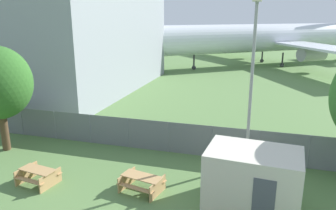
# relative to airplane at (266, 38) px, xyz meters

# --- Properties ---
(hangar_building) EXTENTS (25.92, 21.69, 13.12)m
(hangar_building) POSITION_rel_airplane_xyz_m (-25.97, -22.78, 1.52)
(hangar_building) COLOR #8E939E
(hangar_building) RESTS_ON ground
(perimeter_fence) EXTENTS (56.07, 0.07, 1.86)m
(perimeter_fence) POSITION_rel_airplane_xyz_m (-5.21, -36.78, -3.26)
(perimeter_fence) COLOR slate
(perimeter_fence) RESTS_ON ground
(airplane) EXTENTS (39.11, 32.53, 12.64)m
(airplane) POSITION_rel_airplane_xyz_m (0.00, 0.00, 0.00)
(airplane) COLOR silver
(airplane) RESTS_ON ground
(portable_cabin) EXTENTS (3.99, 2.81, 2.49)m
(portable_cabin) POSITION_rel_airplane_xyz_m (-0.26, -41.14, -2.94)
(portable_cabin) COLOR beige
(portable_cabin) RESTS_ON ground
(picnic_bench_near_cabin) EXTENTS (2.11, 1.74, 0.76)m
(picnic_bench_near_cabin) POSITION_rel_airplane_xyz_m (-5.12, -41.38, -3.71)
(picnic_bench_near_cabin) COLOR tan
(picnic_bench_near_cabin) RESTS_ON ground
(picnic_bench_open_grass) EXTENTS (1.94, 1.65, 0.76)m
(picnic_bench_open_grass) POSITION_rel_airplane_xyz_m (-10.13, -42.14, -3.71)
(picnic_bench_open_grass) COLOR tan
(picnic_bench_open_grass) RESTS_ON ground
(light_mast) EXTENTS (0.44, 0.44, 8.79)m
(light_mast) POSITION_rel_airplane_xyz_m (-0.69, -37.29, 1.10)
(light_mast) COLOR #99999E
(light_mast) RESTS_ON ground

